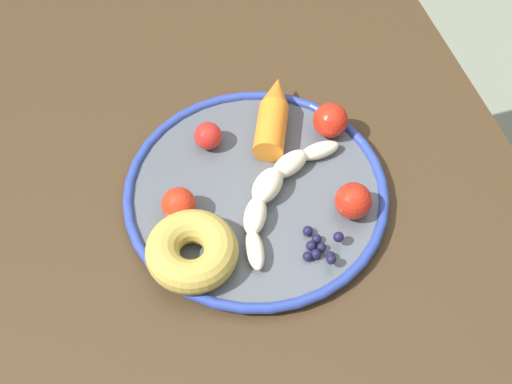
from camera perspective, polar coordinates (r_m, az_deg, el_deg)
dining_table at (r=0.93m, az=-1.80°, el=-4.86°), size 1.05×0.71×0.70m
plate at (r=0.85m, az=0.00°, el=-0.11°), size 0.31×0.31×0.02m
banana at (r=0.83m, az=1.51°, el=0.12°), size 0.14×0.15×0.03m
carrot_orange at (r=0.89m, az=1.34°, el=6.03°), size 0.12×0.08×0.04m
donut at (r=0.78m, az=-4.99°, el=-4.58°), size 0.12×0.12×0.04m
blueberry_pile at (r=0.80m, az=4.98°, el=-4.23°), size 0.06×0.05×0.02m
tomato_near at (r=0.87m, az=-3.63°, el=4.39°), size 0.03×0.03×0.03m
tomato_mid at (r=0.82m, az=-6.01°, el=-0.96°), size 0.04×0.04×0.04m
tomato_far at (r=0.82m, az=7.54°, el=-0.68°), size 0.04×0.04×0.04m
tomato_extra at (r=0.89m, az=5.78°, el=5.55°), size 0.04×0.04×0.04m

